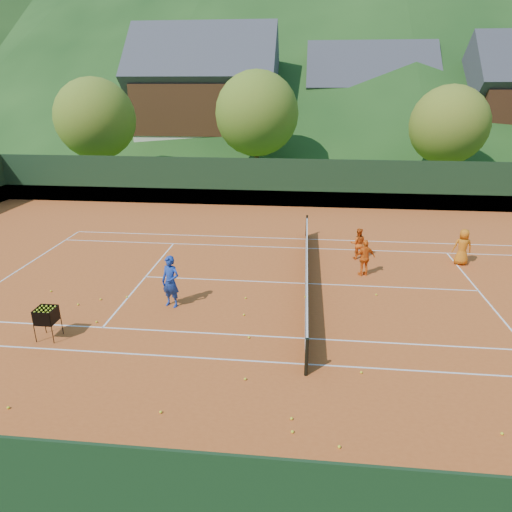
# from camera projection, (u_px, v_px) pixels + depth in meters

# --- Properties ---
(ground) EXTENTS (400.00, 400.00, 0.00)m
(ground) POSITION_uv_depth(u_px,v_px,m) (306.00, 284.00, 17.63)
(ground) COLOR #2F541A
(ground) RESTS_ON ground
(clay_court) EXTENTS (40.00, 24.00, 0.02)m
(clay_court) POSITION_uv_depth(u_px,v_px,m) (306.00, 284.00, 17.62)
(clay_court) COLOR #B54F1D
(clay_court) RESTS_ON ground
(coach) EXTENTS (0.77, 0.62, 1.82)m
(coach) POSITION_uv_depth(u_px,v_px,m) (171.00, 282.00, 15.53)
(coach) COLOR #18379F
(coach) RESTS_ON clay_court
(student_a) EXTENTS (0.68, 0.53, 1.38)m
(student_a) POSITION_uv_depth(u_px,v_px,m) (358.00, 243.00, 19.99)
(student_a) COLOR #DC5513
(student_a) RESTS_ON clay_court
(student_b) EXTENTS (0.95, 0.65, 1.50)m
(student_b) POSITION_uv_depth(u_px,v_px,m) (365.00, 258.00, 18.14)
(student_b) COLOR orange
(student_b) RESTS_ON clay_court
(student_c) EXTENTS (0.78, 0.53, 1.56)m
(student_c) POSITION_uv_depth(u_px,v_px,m) (463.00, 247.00, 19.27)
(student_c) COLOR orange
(student_c) RESTS_ON clay_court
(tennis_ball_0) EXTENTS (0.07, 0.07, 0.07)m
(tennis_ball_0) POSITION_uv_depth(u_px,v_px,m) (361.00, 372.00, 12.10)
(tennis_ball_0) COLOR yellow
(tennis_ball_0) RESTS_ON clay_court
(tennis_ball_1) EXTENTS (0.07, 0.07, 0.07)m
(tennis_ball_1) POSITION_uv_depth(u_px,v_px,m) (245.00, 379.00, 11.82)
(tennis_ball_1) COLOR yellow
(tennis_ball_1) RESTS_ON clay_court
(tennis_ball_2) EXTENTS (0.07, 0.07, 0.07)m
(tennis_ball_2) POSITION_uv_depth(u_px,v_px,m) (96.00, 322.00, 14.69)
(tennis_ball_2) COLOR yellow
(tennis_ball_2) RESTS_ON clay_court
(tennis_ball_4) EXTENTS (0.07, 0.07, 0.07)m
(tennis_ball_4) POSITION_uv_depth(u_px,v_px,m) (127.00, 297.00, 16.42)
(tennis_ball_4) COLOR yellow
(tennis_ball_4) RESTS_ON clay_court
(tennis_ball_5) EXTENTS (0.07, 0.07, 0.07)m
(tennis_ball_5) POSITION_uv_depth(u_px,v_px,m) (246.00, 298.00, 16.34)
(tennis_ball_5) COLOR yellow
(tennis_ball_5) RESTS_ON clay_court
(tennis_ball_7) EXTENTS (0.07, 0.07, 0.07)m
(tennis_ball_7) POSITION_uv_depth(u_px,v_px,m) (161.00, 412.00, 10.63)
(tennis_ball_7) COLOR yellow
(tennis_ball_7) RESTS_ON clay_court
(tennis_ball_9) EXTENTS (0.07, 0.07, 0.07)m
(tennis_ball_9) POSITION_uv_depth(u_px,v_px,m) (376.00, 295.00, 16.60)
(tennis_ball_9) COLOR yellow
(tennis_ball_9) RESTS_ON clay_court
(tennis_ball_10) EXTENTS (0.07, 0.07, 0.07)m
(tennis_ball_10) POSITION_uv_depth(u_px,v_px,m) (78.00, 304.00, 15.86)
(tennis_ball_10) COLOR yellow
(tennis_ball_10) RESTS_ON clay_court
(tennis_ball_11) EXTENTS (0.07, 0.07, 0.07)m
(tennis_ball_11) POSITION_uv_depth(u_px,v_px,m) (244.00, 315.00, 15.14)
(tennis_ball_11) COLOR yellow
(tennis_ball_11) RESTS_ON clay_court
(tennis_ball_12) EXTENTS (0.07, 0.07, 0.07)m
(tennis_ball_12) POSITION_uv_depth(u_px,v_px,m) (339.00, 447.00, 9.60)
(tennis_ball_12) COLOR yellow
(tennis_ball_12) RESTS_ON clay_court
(tennis_ball_13) EXTENTS (0.07, 0.07, 0.07)m
(tennis_ball_13) POSITION_uv_depth(u_px,v_px,m) (305.00, 297.00, 16.44)
(tennis_ball_13) COLOR yellow
(tennis_ball_13) RESTS_ON clay_court
(tennis_ball_14) EXTENTS (0.07, 0.07, 0.07)m
(tennis_ball_14) POSITION_uv_depth(u_px,v_px,m) (292.00, 419.00, 10.42)
(tennis_ball_14) COLOR yellow
(tennis_ball_14) RESTS_ON clay_court
(tennis_ball_15) EXTENTS (0.07, 0.07, 0.07)m
(tennis_ball_15) POSITION_uv_depth(u_px,v_px,m) (51.00, 291.00, 16.89)
(tennis_ball_15) COLOR yellow
(tennis_ball_15) RESTS_ON clay_court
(tennis_ball_16) EXTENTS (0.07, 0.07, 0.07)m
(tennis_ball_16) POSITION_uv_depth(u_px,v_px,m) (101.00, 299.00, 16.25)
(tennis_ball_16) COLOR yellow
(tennis_ball_16) RESTS_ON clay_court
(tennis_ball_17) EXTENTS (0.07, 0.07, 0.07)m
(tennis_ball_17) POSITION_uv_depth(u_px,v_px,m) (8.00, 408.00, 10.77)
(tennis_ball_17) COLOR yellow
(tennis_ball_17) RESTS_ON clay_court
(tennis_ball_18) EXTENTS (0.07, 0.07, 0.07)m
(tennis_ball_18) POSITION_uv_depth(u_px,v_px,m) (249.00, 337.00, 13.78)
(tennis_ball_18) COLOR yellow
(tennis_ball_18) RESTS_ON clay_court
(tennis_ball_20) EXTENTS (0.07, 0.07, 0.07)m
(tennis_ball_20) POSITION_uv_depth(u_px,v_px,m) (502.00, 434.00, 9.97)
(tennis_ball_20) COLOR yellow
(tennis_ball_20) RESTS_ON clay_court
(tennis_ball_21) EXTENTS (0.07, 0.07, 0.07)m
(tennis_ball_21) POSITION_uv_depth(u_px,v_px,m) (292.00, 432.00, 10.02)
(tennis_ball_21) COLOR yellow
(tennis_ball_21) RESTS_ON clay_court
(court_lines) EXTENTS (23.83, 11.03, 0.00)m
(court_lines) POSITION_uv_depth(u_px,v_px,m) (306.00, 283.00, 17.62)
(court_lines) COLOR white
(court_lines) RESTS_ON clay_court
(tennis_net) EXTENTS (0.10, 12.07, 1.10)m
(tennis_net) POSITION_uv_depth(u_px,v_px,m) (307.00, 272.00, 17.44)
(tennis_net) COLOR black
(tennis_net) RESTS_ON clay_court
(perimeter_fence) EXTENTS (40.40, 24.24, 3.00)m
(perimeter_fence) POSITION_uv_depth(u_px,v_px,m) (307.00, 253.00, 17.18)
(perimeter_fence) COLOR black
(perimeter_fence) RESTS_ON clay_court
(ball_hopper) EXTENTS (0.57, 0.57, 1.00)m
(ball_hopper) POSITION_uv_depth(u_px,v_px,m) (46.00, 316.00, 13.56)
(ball_hopper) COLOR black
(ball_hopper) RESTS_ON clay_court
(chalet_left) EXTENTS (13.80, 9.93, 12.92)m
(chalet_left) POSITION_uv_depth(u_px,v_px,m) (206.00, 103.00, 44.57)
(chalet_left) COLOR beige
(chalet_left) RESTS_ON ground
(chalet_mid) EXTENTS (12.65, 8.82, 11.45)m
(chalet_mid) POSITION_uv_depth(u_px,v_px,m) (367.00, 109.00, 46.97)
(chalet_mid) COLOR beige
(chalet_mid) RESTS_ON ground
(tree_a) EXTENTS (6.00, 6.00, 7.88)m
(tree_a) POSITION_uv_depth(u_px,v_px,m) (95.00, 119.00, 34.25)
(tree_a) COLOR #402719
(tree_a) RESTS_ON ground
(tree_b) EXTENTS (6.40, 6.40, 8.40)m
(tree_b) POSITION_uv_depth(u_px,v_px,m) (257.00, 114.00, 34.83)
(tree_b) COLOR #3F2A19
(tree_b) RESTS_ON ground
(tree_c) EXTENTS (5.60, 5.60, 7.35)m
(tree_c) POSITION_uv_depth(u_px,v_px,m) (449.00, 125.00, 32.76)
(tree_c) COLOR #432B1A
(tree_c) RESTS_ON ground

